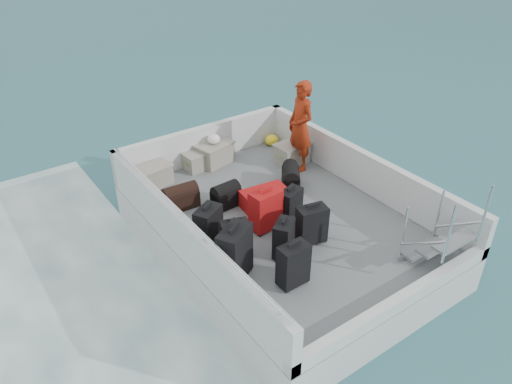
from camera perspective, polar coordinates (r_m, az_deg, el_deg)
ground at (r=8.39m, az=2.78°, el=-6.46°), size 160.00×160.00×0.00m
ferry_hull at (r=8.21m, az=2.83°, el=-4.81°), size 3.60×5.00×0.60m
deck at (r=8.03m, az=2.89°, el=-3.04°), size 3.30×4.70×0.02m
deck_fittings at (r=7.81m, az=6.42°, el=-0.98°), size 3.60×5.00×0.90m
suitcase_0 at (r=6.65m, az=-2.44°, el=-7.12°), size 0.59×0.51×0.79m
suitcase_1 at (r=7.08m, az=-2.42°, el=-5.43°), size 0.44×0.34×0.58m
suitcase_2 at (r=7.32m, az=-5.45°, el=-3.97°), size 0.50×0.43×0.62m
suitcase_3 at (r=6.62m, az=4.28°, el=-8.36°), size 0.41×0.24×0.63m
suitcase_4 at (r=7.11m, az=3.17°, el=-5.39°), size 0.44×0.40×0.57m
suitcase_5 at (r=7.61m, az=1.10°, el=-2.10°), size 0.50×0.32×0.66m
suitcase_6 at (r=7.38m, az=6.37°, el=-3.78°), size 0.48×0.34×0.60m
suitcase_7 at (r=7.84m, az=3.96°, el=-1.53°), size 0.44×0.33×0.55m
suitcase_8 at (r=8.19m, az=1.13°, el=-0.86°), size 0.81×0.59×0.30m
duffel_0 at (r=8.29m, az=-8.58°, el=-0.75°), size 0.58×0.34×0.32m
duffel_1 at (r=8.25m, az=-3.45°, el=-0.58°), size 0.47×0.33×0.32m
duffel_2 at (r=8.78m, az=3.98°, el=1.54°), size 0.56×0.61×0.32m
crate_0 at (r=8.99m, az=-11.60°, el=1.80°), size 0.63×0.48×0.35m
crate_1 at (r=9.40m, az=-6.59°, el=3.56°), size 0.54×0.39×0.31m
crate_2 at (r=9.53m, az=-4.76°, el=4.35°), size 0.73×0.58×0.39m
crate_3 at (r=9.57m, az=4.13°, el=4.39°), size 0.62×0.44×0.36m
yellow_bag at (r=10.24m, az=1.79°, el=5.97°), size 0.28×0.26×0.22m
white_bag at (r=9.41m, az=-4.84°, el=5.88°), size 0.24×0.24×0.18m
passenger at (r=9.11m, az=5.11°, el=7.49°), size 0.47×0.66×1.68m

